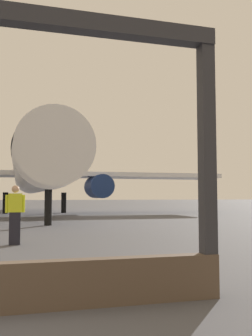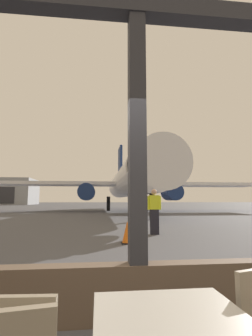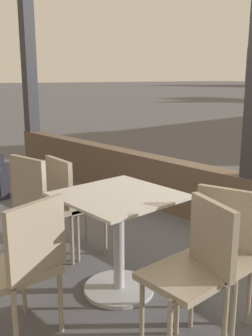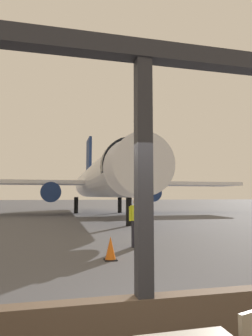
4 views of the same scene
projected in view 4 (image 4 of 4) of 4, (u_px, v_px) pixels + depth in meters
ground_plane at (65, 209)px, 42.30m from camera, size 220.00×220.00×0.00m
window_frame at (144, 232)px, 3.65m from camera, size 9.05×0.24×3.87m
airplane at (102, 180)px, 29.82m from camera, size 31.75×30.78×10.30m
ground_crew_worker at (136, 222)px, 10.62m from camera, size 0.56×0.22×1.74m
traffic_cone at (111, 249)px, 8.42m from camera, size 0.36×0.36×0.67m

